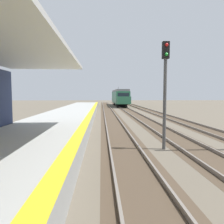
% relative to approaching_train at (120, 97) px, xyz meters
% --- Properties ---
extents(station_platform, '(5.00, 80.00, 0.91)m').
position_rel_approaching_train_xyz_m(station_platform, '(-7.80, -41.38, -1.73)').
color(station_platform, '#A8A8A3').
rests_on(station_platform, ground).
extents(track_pair_nearest_platform, '(2.34, 120.00, 0.16)m').
position_rel_approaching_train_xyz_m(track_pair_nearest_platform, '(-3.40, -37.38, -2.13)').
color(track_pair_nearest_platform, '#4C3D2D').
rests_on(track_pair_nearest_platform, ground).
extents(track_pair_middle, '(2.34, 120.00, 0.16)m').
position_rel_approaching_train_xyz_m(track_pair_middle, '(-0.00, -37.38, -2.13)').
color(track_pair_middle, '#4C3D2D').
rests_on(track_pair_middle, ground).
extents(track_pair_far_side, '(2.34, 120.00, 0.16)m').
position_rel_approaching_train_xyz_m(track_pair_far_side, '(3.40, -37.38, -2.13)').
color(track_pair_far_side, '#4C3D2D').
rests_on(track_pair_far_side, ground).
extents(approaching_train, '(2.93, 19.60, 4.76)m').
position_rel_approaching_train_xyz_m(approaching_train, '(0.00, 0.00, 0.00)').
color(approaching_train, '#286647').
rests_on(approaching_train, ground).
extents(rail_signal_post, '(0.32, 0.34, 5.20)m').
position_rel_approaching_train_xyz_m(rail_signal_post, '(-1.46, -42.26, 1.02)').
color(rail_signal_post, '#4C4C4C').
rests_on(rail_signal_post, ground).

